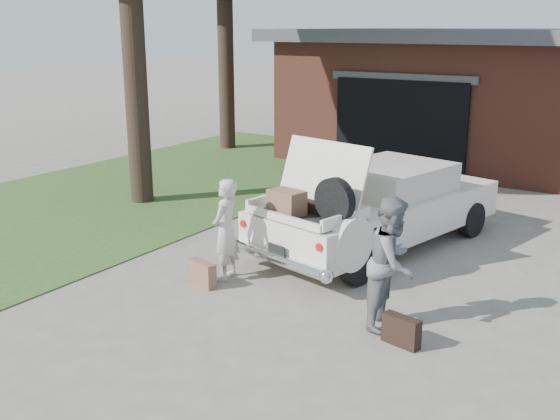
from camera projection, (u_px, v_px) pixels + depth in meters
The scene contains 8 objects.
ground at pixel (254, 305), 8.20m from camera, with size 90.00×90.00×0.00m, color gray.
grass_strip at pixel (120, 195), 13.51m from camera, with size 6.00×16.00×0.02m, color #2D4C1E.
house at pixel (548, 96), 16.49m from camera, with size 12.80×7.80×3.30m.
sedan at pixel (378, 206), 10.21m from camera, with size 2.66×4.79×1.83m.
woman_left at pixel (226, 230), 8.88m from camera, with size 0.51×0.34×1.41m, color beige.
woman_right at pixel (392, 263), 7.45m from camera, with size 0.75×0.59×1.55m, color slate.
suitcase_left at pixel (202, 274), 8.78m from camera, with size 0.44×0.14×0.34m, color #8C6247.
suitcase_right at pixel (401, 331), 7.14m from camera, with size 0.44×0.14×0.34m, color black.
Camera 1 is at (4.40, -6.17, 3.37)m, focal length 42.00 mm.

